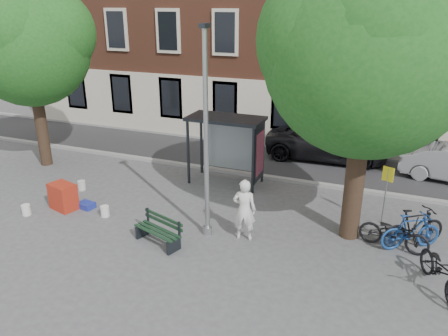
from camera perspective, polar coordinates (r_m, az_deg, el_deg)
The scene contains 21 objects.
ground at distance 13.46m, azimuth -2.16°, elevation -8.57°, with size 90.00×90.00×0.00m, color #4C4C4F.
road at distance 19.49m, azimuth 6.22°, elevation 0.89°, with size 40.00×4.00×0.01m, color #28282B.
curb_near at distance 17.67m, azimuth 4.43°, elevation -0.98°, with size 40.00×0.25×0.12m, color gray.
curb_far at distance 21.30m, azimuth 7.72°, elevation 2.73°, with size 40.00×0.25×0.12m, color gray.
lamppost at distance 12.34m, azimuth -2.33°, elevation 2.76°, with size 0.28×0.35×6.11m.
tree_right at distance 12.14m, azimuth 18.60°, elevation 15.12°, with size 5.76×5.60×8.20m.
tree_left at distance 19.43m, azimuth -24.43°, elevation 14.95°, with size 5.18×4.86×7.40m.
bus_shelter at distance 16.45m, azimuth 1.63°, elevation 4.25°, with size 2.85×1.45×2.62m.
painter at distance 12.79m, azimuth 2.67°, elevation -5.47°, with size 0.69×0.45×1.89m, color silver.
bench at distance 12.93m, azimuth -8.52°, elevation -8.25°, with size 1.65×0.97×0.81m.
bike_a at distance 13.36m, azimuth 21.32°, elevation -7.88°, with size 0.67×1.93×1.02m, color black.
bike_b at distance 13.54m, azimuth 23.24°, elevation -7.61°, with size 0.51×1.81×1.09m, color navy.
bike_c at distance 12.05m, azimuth 26.50°, elevation -11.88°, with size 0.71×2.04×1.07m, color black.
bike_d at distance 13.65m, azimuth 23.55°, elevation -7.14°, with size 0.57×2.01×1.21m, color black.
car_dark at distance 20.08m, azimuth 13.36°, elevation 3.29°, with size 2.49×5.40×1.50m, color black.
red_stand at distance 15.78m, azimuth -20.27°, elevation -3.51°, with size 0.90×0.60×0.90m, color #A52716.
blue_crate at distance 15.72m, azimuth -17.55°, elevation -4.66°, with size 0.55×0.40×0.20m, color #202D96.
bucket_a at distance 14.93m, azimuth -15.29°, elevation -5.46°, with size 0.28×0.28×0.36m, color silver.
bucket_b at distance 15.90m, azimuth -24.43°, elevation -5.01°, with size 0.28×0.28×0.36m, color silver.
bucket_c at distance 17.23m, azimuth -18.10°, elevation -2.17°, with size 0.28×0.28×0.36m, color silver.
notice_sign at distance 14.10m, azimuth 20.49°, elevation -1.93°, with size 0.33×0.16×2.00m.
Camera 1 is at (4.84, -10.69, 6.60)m, focal length 35.00 mm.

